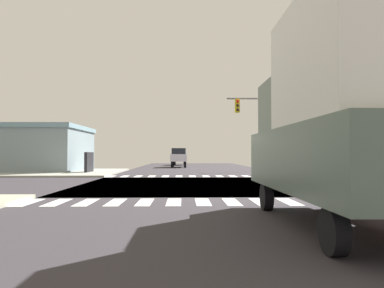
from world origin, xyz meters
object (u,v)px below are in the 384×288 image
Objects in this scene: box_truck_leading_1 at (335,114)px; traffic_signal_mast at (279,115)px; sedan_middle_4 at (180,157)px; bank_building at (3,149)px; street_lamp at (274,126)px; suv_queued_2 at (179,156)px.

traffic_signal_mast is at bearing 79.01° from box_truck_leading_1.
bank_building is at bearing 50.51° from sedan_middle_4.
street_lamp is 13.37m from suv_queued_2.
sedan_middle_4 is (16.22, 19.68, -1.01)m from bank_building.
sedan_middle_4 is at bearing 94.94° from box_truck_leading_1.
box_truck_leading_1 is at bearing -100.99° from traffic_signal_mast.
street_lamp is at bearing 78.68° from box_truck_leading_1.
traffic_signal_mast is 1.43× the size of suv_queued_2.
box_truck_leading_1 is at bearing 96.08° from suv_queued_2.
bank_building is at bearing 162.68° from traffic_signal_mast.
suv_queued_2 is at bearing 90.00° from sedan_middle_4.
bank_building reaches higher than suv_queued_2.
suv_queued_2 is 8.69m from sedan_middle_4.
suv_queued_2 is (-9.81, 8.55, -3.04)m from street_lamp.
bank_building is at bearing 127.25° from box_truck_leading_1.
traffic_signal_mast is 0.90× the size of street_lamp.
traffic_signal_mast is 19.58m from box_truck_leading_1.
sedan_middle_4 is (-4.00, 46.27, -1.45)m from box_truck_leading_1.
box_truck_leading_1 is at bearing 94.94° from sedan_middle_4.
traffic_signal_mast is 20.26m from suv_queued_2.
sedan_middle_4 is at bearing 119.64° from street_lamp.
traffic_signal_mast reaches higher than suv_queued_2.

